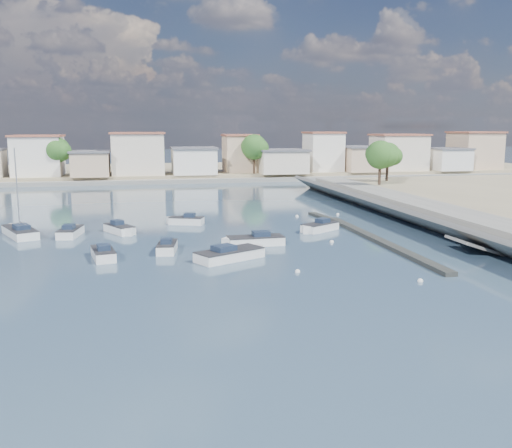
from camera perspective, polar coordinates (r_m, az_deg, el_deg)
The scene contains 17 objects.
ground at distance 81.70m, azimuth -0.93°, elevation 2.10°, with size 400.00×400.00×0.00m, color #2E485D.
seawall_walkway at distance 63.21m, azimuth 20.65°, elevation 0.05°, with size 5.00×90.00×1.80m, color slate.
breakwater at distance 57.71m, azimuth 10.99°, elevation -1.11°, with size 2.00×31.02×0.35m.
far_shore_land at distance 132.80m, azimuth -5.17°, elevation 5.30°, with size 160.00×40.00×1.40m, color gray.
far_shore_quay at distance 112.07m, azimuth -3.92°, elevation 4.36°, with size 160.00×2.50×0.80m, color slate.
far_town at distance 119.45m, azimuth 0.79°, elevation 6.89°, with size 113.01×12.80×8.35m.
shore_trees at distance 110.29m, azimuth 0.58°, elevation 7.32°, with size 74.56×38.32×7.92m.
motorboat_a at distance 49.23m, azimuth -15.06°, elevation -2.88°, with size 2.32×4.67×1.48m.
motorboat_b at distance 50.68m, azimuth -8.86°, elevation -2.31°, with size 2.10×4.27×1.48m.
motorboat_c at distance 52.69m, azimuth -0.34°, elevation -1.73°, with size 5.84×2.19×1.48m.
motorboat_d at distance 60.11m, azimuth 6.26°, elevation -0.36°, with size 4.61×3.92×1.48m.
motorboat_e at distance 60.14m, azimuth -18.01°, elevation -0.78°, with size 2.41×4.89×1.48m.
motorboat_f at distance 64.46m, azimuth -7.15°, elevation 0.31°, with size 4.23×2.84×1.48m.
motorboat_g at distance 60.22m, azimuth -13.40°, elevation -0.55°, with size 3.41×4.56×1.48m.
motorboat_h at distance 47.27m, azimuth -2.35°, elevation -3.07°, with size 6.27×4.73×1.48m.
sailboat at distance 62.02m, azimuth -22.58°, elevation -0.71°, with size 4.57×6.87×9.00m.
mooring_buoys at distance 56.68m, azimuth 7.17°, elevation -1.33°, with size 13.04×30.91×0.40m.
Camera 1 is at (-15.20, -39.54, 10.84)m, focal length 40.00 mm.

